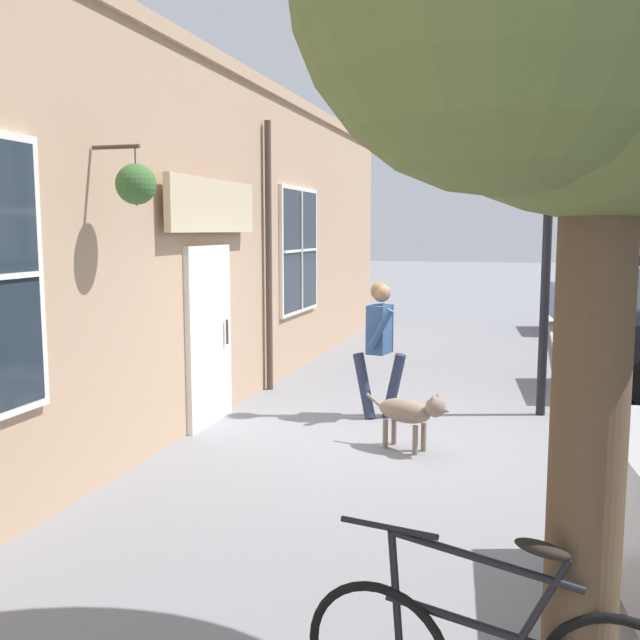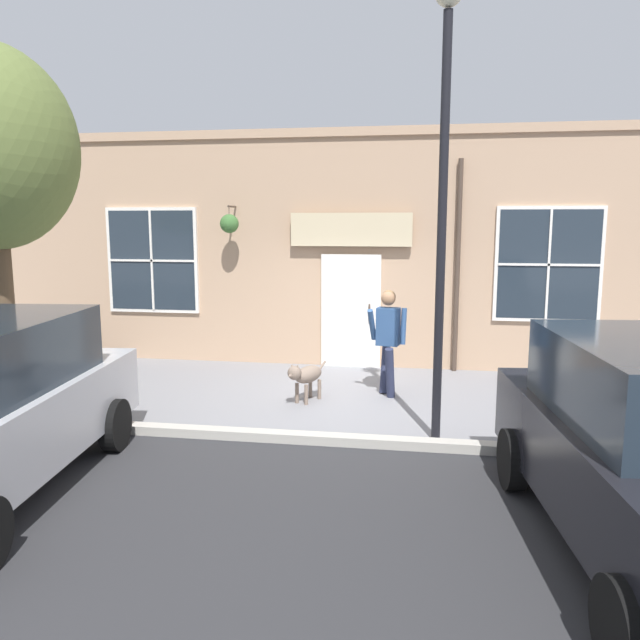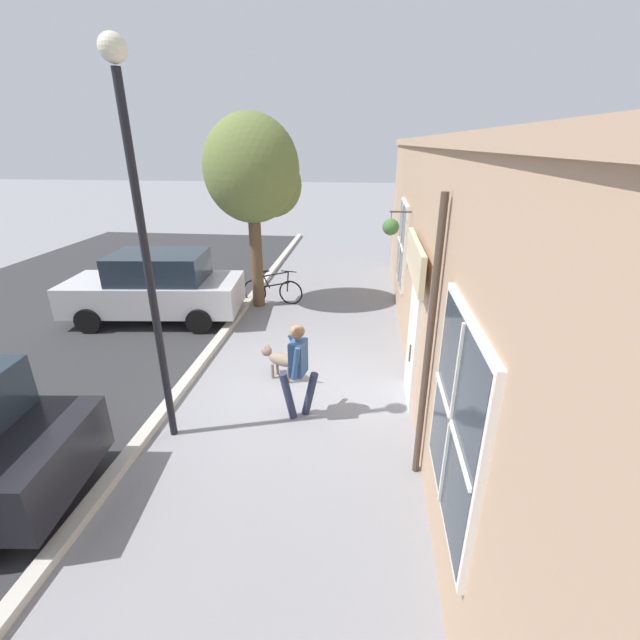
{
  "view_description": "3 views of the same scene",
  "coord_description": "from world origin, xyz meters",
  "views": [
    {
      "loc": [
        1.38,
        -7.59,
        2.27
      ],
      "look_at": [
        -1.22,
        1.36,
        1.1
      ],
      "focal_mm": 40.0,
      "sensor_mm": 36.0,
      "label": 1
    },
    {
      "loc": [
        9.22,
        1.23,
        2.69
      ],
      "look_at": [
        -0.93,
        -0.42,
        1.07
      ],
      "focal_mm": 35.0,
      "sensor_mm": 36.0,
      "label": 2
    },
    {
      "loc": [
        -1.31,
        6.73,
        4.26
      ],
      "look_at": [
        -0.43,
        -1.16,
        0.96
      ],
      "focal_mm": 24.0,
      "sensor_mm": 36.0,
      "label": 3
    }
  ],
  "objects": [
    {
      "name": "street_tree_by_curb",
      "position": [
        1.57,
        -4.45,
        3.51
      ],
      "size": [
        2.43,
        2.29,
        4.98
      ],
      "color": "brown",
      "rests_on": "ground_plane"
    },
    {
      "name": "curb_and_road",
      "position": [
        5.85,
        0.0,
        0.02
      ],
      "size": [
        10.1,
        28.0,
        0.12
      ],
      "color": "#B2ADA3",
      "rests_on": "ground_plane"
    },
    {
      "name": "leaning_bicycle",
      "position": [
        1.3,
        -4.57,
        0.38
      ],
      "size": [
        1.74,
        0.19,
        1.01
      ],
      "color": "black",
      "rests_on": "ground_plane"
    },
    {
      "name": "pedestrian_walking",
      "position": [
        -0.29,
        0.75,
        0.99
      ],
      "size": [
        0.66,
        0.61,
        1.66
      ],
      "color": "#282D47",
      "rests_on": "ground_plane"
    },
    {
      "name": "ground_plane",
      "position": [
        0.0,
        0.0,
        0.0
      ],
      "size": [
        90.0,
        90.0,
        0.0
      ],
      "primitive_type": "plane",
      "color": "gray"
    },
    {
      "name": "street_lamp",
      "position": [
        1.6,
        1.46,
        3.47
      ],
      "size": [
        0.32,
        0.32,
        5.4
      ],
      "color": "black",
      "rests_on": "ground_plane"
    },
    {
      "name": "storefront_facade",
      "position": [
        -2.34,
        -0.01,
        2.19
      ],
      "size": [
        0.95,
        18.0,
        4.35
      ],
      "color": "tan",
      "rests_on": "ground_plane"
    },
    {
      "name": "dog_on_leash",
      "position": [
        0.27,
        -0.44,
        0.41
      ],
      "size": [
        0.96,
        0.49,
        0.64
      ],
      "color": "#7F6B5B",
      "rests_on": "ground_plane"
    },
    {
      "name": "parked_car_nearest_curb",
      "position": [
        3.96,
        -3.05,
        0.88
      ],
      "size": [
        4.46,
        2.26,
        1.75
      ],
      "color": "#B7B7BC",
      "rests_on": "ground_plane"
    }
  ]
}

